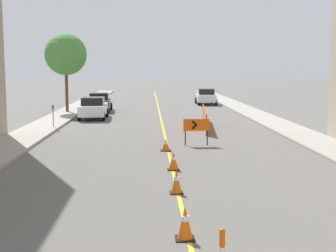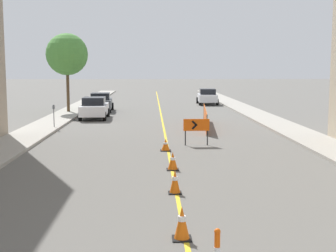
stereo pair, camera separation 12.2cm
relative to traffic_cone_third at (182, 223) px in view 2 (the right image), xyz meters
The scene contains 14 objects.
lane_stripe 26.54m from the traffic_cone_third, 89.82° to the left, with size 0.12×72.75×0.01m.
sidewalk_left 27.54m from the traffic_cone_third, 105.50° to the left, with size 2.26×72.75×0.15m.
sidewalk_right 27.58m from the traffic_cone_third, 74.16° to the left, with size 2.26×72.75×0.15m.
traffic_cone_third is the anchor object (origin of this frame).
traffic_cone_fourth 3.76m from the traffic_cone_third, 89.47° to the left, with size 0.40×0.40×0.71m.
traffic_cone_fifth 6.97m from the traffic_cone_third, 89.07° to the left, with size 0.45×0.45×0.66m.
traffic_cone_farthest 10.92m from the traffic_cone_third, 90.17° to the left, with size 0.47×0.47×0.54m.
arrow_barricade_primary 12.44m from the traffic_cone_third, 83.11° to the left, with size 1.25×0.10×1.28m.
safety_mesh_fence 19.28m from the traffic_cone_third, 81.98° to the left, with size 0.74×7.74×1.20m.
parked_car_curb_near 24.72m from the traffic_cone_third, 101.24° to the left, with size 1.95×4.34×1.59m.
parked_car_curb_mid 30.43m from the traffic_cone_third, 99.42° to the left, with size 2.03×4.39×1.59m.
parked_car_curb_far 37.63m from the traffic_cone_third, 82.40° to the left, with size 2.02×4.39×1.59m.
parking_meter_near_curb 19.70m from the traffic_cone_third, 109.52° to the left, with size 0.12×0.11×1.36m.
street_tree_left_near 29.85m from the traffic_cone_third, 104.65° to the left, with size 3.37×3.37×6.32m.
Camera 2 is at (-0.73, 0.03, 3.73)m, focal length 50.00 mm.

